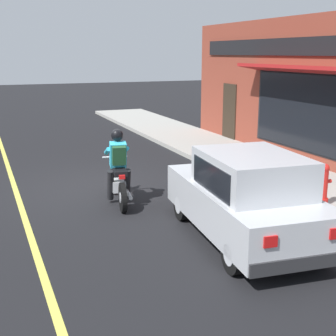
% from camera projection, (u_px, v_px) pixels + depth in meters
% --- Properties ---
extents(ground_plane, '(80.00, 80.00, 0.00)m').
position_uv_depth(ground_plane, '(95.00, 188.00, 11.33)').
color(ground_plane, black).
extents(sidewalk_curb, '(2.60, 22.00, 0.14)m').
position_uv_depth(sidewalk_curb, '(211.00, 148.00, 15.75)').
color(sidewalk_curb, '#9E9B93').
rests_on(sidewalk_curb, ground).
extents(lane_stripe, '(0.12, 19.80, 0.01)m').
position_uv_depth(lane_stripe, '(8.00, 167.00, 13.37)').
color(lane_stripe, '#D1C64C').
rests_on(lane_stripe, ground).
extents(storefront_building, '(1.25, 10.49, 4.20)m').
position_uv_depth(storefront_building, '(285.00, 89.00, 14.17)').
color(storefront_building, brown).
rests_on(storefront_building, ground).
extents(motorcycle_with_rider, '(0.64, 2.01, 1.62)m').
position_uv_depth(motorcycle_with_rider, '(118.00, 172.00, 10.08)').
color(motorcycle_with_rider, black).
rests_on(motorcycle_with_rider, ground).
extents(car_hatchback, '(1.99, 3.92, 1.57)m').
position_uv_depth(car_hatchback, '(246.00, 198.00, 8.01)').
color(car_hatchback, black).
rests_on(car_hatchback, ground).
extents(fire_hydrant, '(0.36, 0.24, 0.88)m').
position_uv_depth(fire_hydrant, '(323.00, 185.00, 9.47)').
color(fire_hydrant, red).
rests_on(fire_hydrant, sidewalk_curb).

